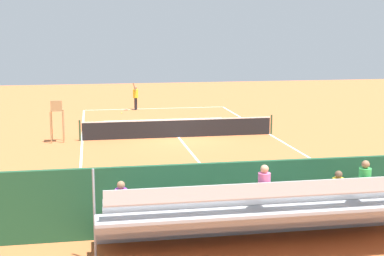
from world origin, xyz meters
The scene contains 11 objects.
ground_plane centered at (0.00, 0.00, 0.00)m, with size 60.00×60.00×0.00m, color #BC6033.
court_line_markings centered at (0.00, -0.04, 0.00)m, with size 10.10×22.20×0.01m.
tennis_net centered at (0.00, 0.00, 0.50)m, with size 10.30×0.10×1.07m.
backdrop_wall centered at (0.00, 14.00, 1.00)m, with size 18.00×0.16×2.00m, color #1E4C2D.
bleacher_stand centered at (-0.10, 15.38, 0.95)m, with size 9.06×2.40×2.48m.
umpire_chair centered at (6.20, 0.16, 1.31)m, with size 0.67×0.67×2.14m.
courtside_bench centered at (-3.33, 13.27, 0.56)m, with size 1.80×0.40×0.93m.
equipment_bag centered at (-1.50, 13.40, 0.18)m, with size 0.90×0.36×0.36m, color #B22D2D.
tennis_player centered at (1.39, -10.62, 1.02)m, with size 0.47×0.56×1.93m.
tennis_racket centered at (1.86, -10.61, 0.01)m, with size 0.59×0.38×0.03m.
tennis_ball_near centered at (2.48, -9.00, 0.03)m, with size 0.07×0.07×0.07m, color #CCDB33.
Camera 1 is at (4.50, 28.91, 5.69)m, focal length 52.86 mm.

